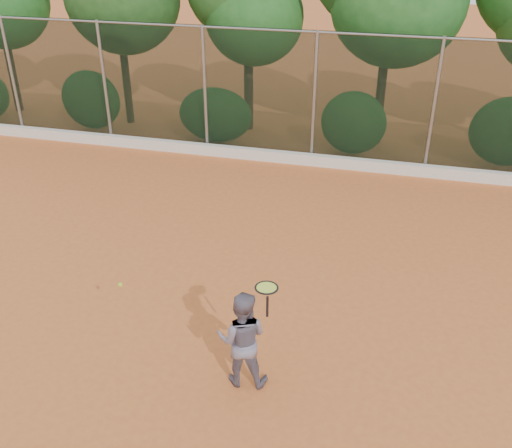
# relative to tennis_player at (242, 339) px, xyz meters

# --- Properties ---
(ground) EXTENTS (80.00, 80.00, 0.00)m
(ground) POSITION_rel_tennis_player_xyz_m (-0.44, 1.46, -0.77)
(ground) COLOR #CD6830
(ground) RESTS_ON ground
(concrete_curb) EXTENTS (24.00, 0.20, 0.30)m
(concrete_curb) POSITION_rel_tennis_player_xyz_m (-0.44, 8.28, -0.62)
(concrete_curb) COLOR silver
(concrete_curb) RESTS_ON ground
(tennis_player) EXTENTS (0.81, 0.67, 1.53)m
(tennis_player) POSITION_rel_tennis_player_xyz_m (0.00, 0.00, 0.00)
(tennis_player) COLOR slate
(tennis_player) RESTS_ON ground
(chainlink_fence) EXTENTS (24.09, 0.09, 3.50)m
(chainlink_fence) POSITION_rel_tennis_player_xyz_m (-0.44, 8.46, 1.09)
(chainlink_fence) COLOR black
(chainlink_fence) RESTS_ON ground
(tennis_racket) EXTENTS (0.32, 0.32, 0.53)m
(tennis_racket) POSITION_rel_tennis_player_xyz_m (0.36, -0.04, 0.93)
(tennis_racket) COLOR black
(tennis_racket) RESTS_ON ground
(tennis_ball_in_flight) EXTENTS (0.07, 0.07, 0.07)m
(tennis_ball_in_flight) POSITION_rel_tennis_player_xyz_m (-1.77, -0.06, 0.65)
(tennis_ball_in_flight) COLOR #AFCF2F
(tennis_ball_in_flight) RESTS_ON ground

